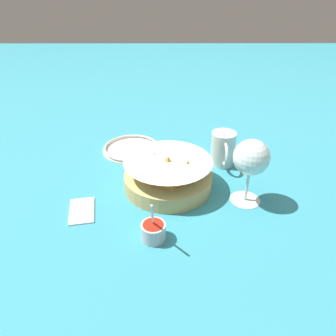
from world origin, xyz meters
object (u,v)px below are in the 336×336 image
(food_basket, at_px, (168,176))
(beer_mug, at_px, (223,150))
(side_plate, at_px, (132,148))
(sauce_cup, at_px, (153,231))
(wine_glass, at_px, (251,159))

(food_basket, xyz_separation_m, beer_mug, (-0.13, 0.17, 0.01))
(food_basket, distance_m, side_plate, 0.25)
(food_basket, distance_m, beer_mug, 0.21)
(sauce_cup, xyz_separation_m, wine_glass, (-0.14, 0.23, 0.10))
(wine_glass, distance_m, side_plate, 0.44)
(sauce_cup, relative_size, side_plate, 0.66)
(wine_glass, xyz_separation_m, side_plate, (-0.27, -0.32, -0.12))
(wine_glass, relative_size, beer_mug, 1.53)
(sauce_cup, bearing_deg, beer_mug, 148.49)
(food_basket, height_order, sauce_cup, sauce_cup)
(sauce_cup, height_order, side_plate, sauce_cup)
(food_basket, xyz_separation_m, wine_glass, (0.06, 0.20, 0.09))
(food_basket, distance_m, wine_glass, 0.23)
(food_basket, bearing_deg, side_plate, -150.70)
(beer_mug, bearing_deg, wine_glass, 10.55)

